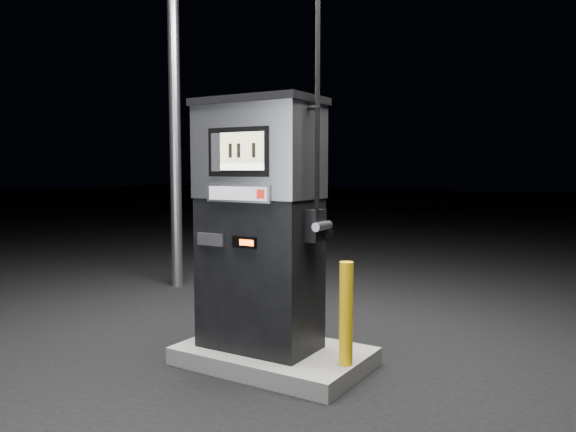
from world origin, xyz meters
The scene contains 5 objects.
ground centered at (0.00, 0.00, 0.00)m, with size 80.00×80.00×0.00m, color black.
pump_island centered at (0.00, 0.00, 0.07)m, with size 1.60×1.00×0.15m, color slate.
fuel_dispenser centered at (-0.12, -0.04, 1.25)m, with size 1.18×0.65×4.46m.
bollard_left centered at (-0.69, -0.11, 0.57)m, with size 0.11×0.11×0.84m, color yellow.
bollard_right centered at (0.72, -0.05, 0.56)m, with size 0.11×0.11×0.83m, color yellow.
Camera 1 is at (2.63, -3.99, 1.71)m, focal length 35.00 mm.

